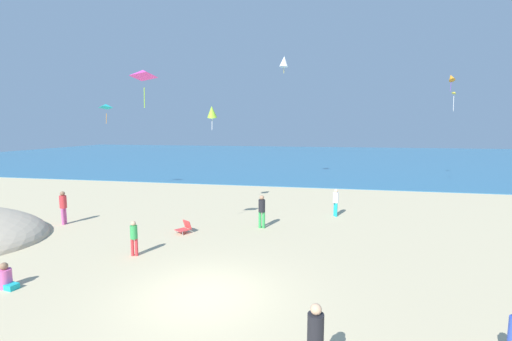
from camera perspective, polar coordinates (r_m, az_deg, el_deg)
ground_plane at (r=20.04m, az=1.25°, el=-7.09°), size 120.00×120.00×0.00m
ocean_water at (r=58.45m, az=8.05°, el=2.26°), size 120.00×60.00×0.05m
beach_chair_near_camera at (r=16.72m, az=-11.72°, el=-9.19°), size 0.78×0.81×0.58m
person_0 at (r=19.72m, az=13.02°, el=-4.84°), size 0.41×0.41×1.55m
person_1 at (r=7.44m, az=9.77°, el=-25.46°), size 0.45×0.45×1.60m
person_2 at (r=14.26m, az=-19.49°, el=-10.12°), size 0.33×0.33×1.37m
person_3 at (r=20.18m, az=-29.20°, el=-5.03°), size 0.40×0.40×1.71m
person_4 at (r=17.00m, az=0.96°, el=-6.41°), size 0.33×0.33×1.63m
person_6 at (r=13.53m, az=-35.96°, el=-14.25°), size 0.69×0.45×0.81m
kite_magenta at (r=14.49m, az=-18.12°, el=14.94°), size 1.00×0.99×1.53m
kite_lime at (r=20.46m, az=-7.29°, el=9.60°), size 0.66×0.78×1.44m
kite_yellow at (r=30.45m, az=29.94°, el=10.95°), size 0.34×0.41×1.48m
kite_orange at (r=34.54m, az=29.54°, el=13.20°), size 0.58×0.80×1.51m
kite_white at (r=31.19m, az=4.64°, el=17.49°), size 1.07×1.09×1.45m
kite_teal at (r=28.18m, az=-23.51°, el=9.73°), size 0.89×0.74×1.52m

